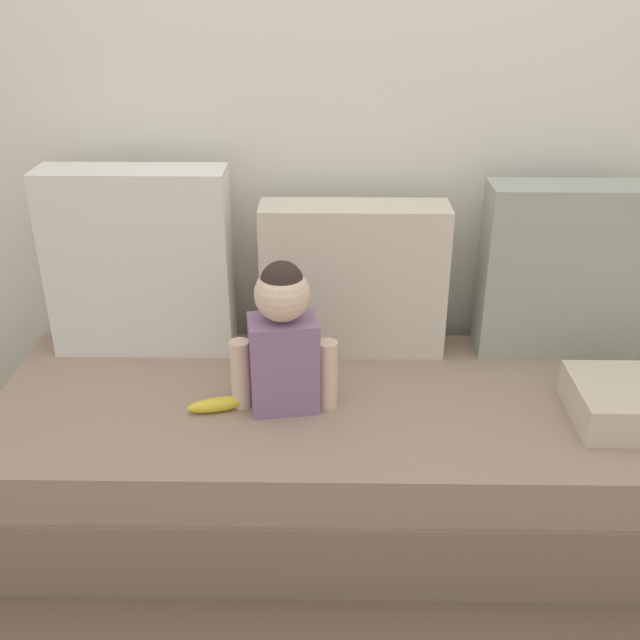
{
  "coord_description": "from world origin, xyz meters",
  "views": [
    {
      "loc": [
        -0.07,
        -1.85,
        1.54
      ],
      "look_at": [
        -0.1,
        0.0,
        0.63
      ],
      "focal_mm": 41.77,
      "sensor_mm": 36.0,
      "label": 1
    }
  ],
  "objects": [
    {
      "name": "ground_plane",
      "position": [
        0.0,
        0.0,
        0.0
      ],
      "size": [
        12.0,
        12.0,
        0.0
      ],
      "primitive_type": "plane",
      "color": "brown"
    },
    {
      "name": "throw_pillow_left",
      "position": [
        -0.67,
        0.31,
        0.68
      ],
      "size": [
        0.57,
        0.16,
        0.59
      ],
      "primitive_type": "cube",
      "color": "silver",
      "rests_on": "couch"
    },
    {
      "name": "back_wall",
      "position": [
        0.0,
        0.54,
        1.26
      ],
      "size": [
        5.35,
        0.1,
        2.52
      ],
      "primitive_type": "cube",
      "color": "silver",
      "rests_on": "ground"
    },
    {
      "name": "toddler",
      "position": [
        -0.2,
        -0.05,
        0.6
      ],
      "size": [
        0.3,
        0.16,
        0.44
      ],
      "color": "gray",
      "rests_on": "couch"
    },
    {
      "name": "banana",
      "position": [
        -0.39,
        -0.08,
        0.4
      ],
      "size": [
        0.18,
        0.09,
        0.04
      ],
      "primitive_type": "ellipsoid",
      "rotation": [
        0.0,
        0.0,
        0.28
      ],
      "color": "yellow",
      "rests_on": "couch"
    },
    {
      "name": "couch",
      "position": [
        0.0,
        0.0,
        0.19
      ],
      "size": [
        2.15,
        0.81,
        0.38
      ],
      "color": "#826C5B",
      "rests_on": "ground"
    },
    {
      "name": "throw_pillow_center",
      "position": [
        0.0,
        0.31,
        0.62
      ],
      "size": [
        0.58,
        0.16,
        0.48
      ],
      "primitive_type": "cube",
      "color": "beige",
      "rests_on": "couch"
    },
    {
      "name": "throw_pillow_right",
      "position": [
        0.67,
        0.31,
        0.66
      ],
      "size": [
        0.54,
        0.16,
        0.55
      ],
      "primitive_type": "cube",
      "color": "#99A393",
      "rests_on": "couch"
    }
  ]
}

